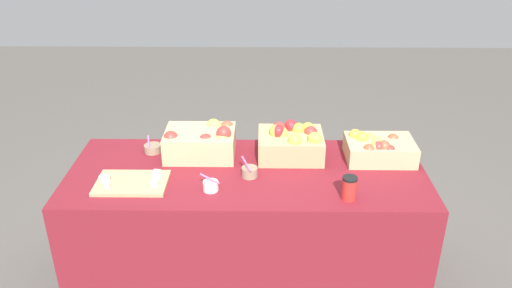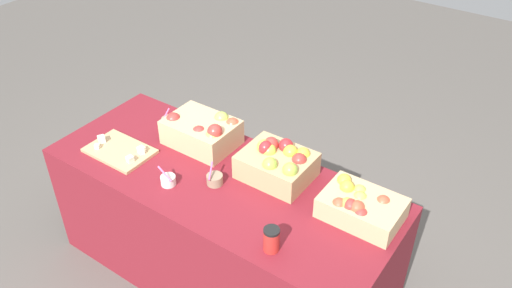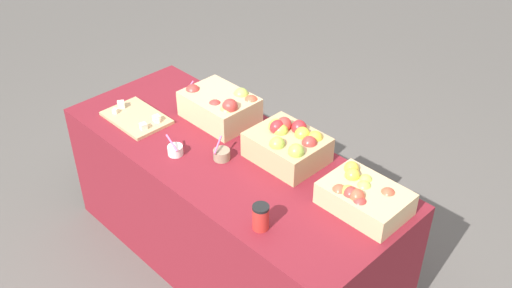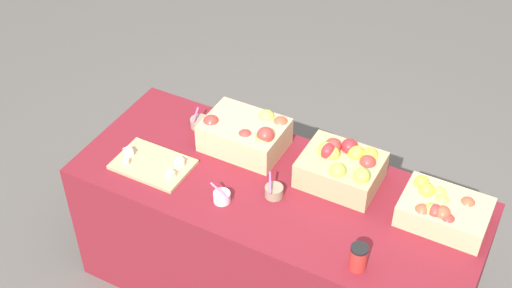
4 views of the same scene
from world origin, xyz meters
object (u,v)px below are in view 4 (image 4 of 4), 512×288
at_px(sample_bowl_near, 274,191).
at_px(coffee_cup, 358,257).
at_px(sample_bowl_far, 200,123).
at_px(apple_crate_middle, 342,167).
at_px(cutting_board_front, 153,164).
at_px(apple_crate_left, 443,210).
at_px(sample_bowl_mid, 222,197).
at_px(apple_crate_right, 246,134).

distance_m(sample_bowl_near, coffee_cup, 0.53).
xyz_separation_m(sample_bowl_near, sample_bowl_far, (-0.56, 0.27, -0.00)).
relative_size(sample_bowl_near, sample_bowl_far, 1.09).
bearing_deg(sample_bowl_near, coffee_cup, -23.38).
relative_size(apple_crate_middle, cutting_board_front, 0.99).
height_order(apple_crate_left, sample_bowl_mid, apple_crate_left).
relative_size(cutting_board_front, coffee_cup, 3.01).
bearing_deg(apple_crate_left, apple_crate_right, 177.80).
xyz_separation_m(apple_crate_left, cutting_board_front, (-1.30, -0.29, -0.05)).
xyz_separation_m(sample_bowl_mid, sample_bowl_far, (-0.37, 0.41, -0.00)).
bearing_deg(sample_bowl_far, sample_bowl_mid, -48.06).
bearing_deg(apple_crate_left, sample_bowl_near, -164.23).
distance_m(apple_crate_right, sample_bowl_near, 0.36).
bearing_deg(apple_crate_left, apple_crate_middle, 175.81).
bearing_deg(cutting_board_front, sample_bowl_near, 8.61).
bearing_deg(sample_bowl_far, coffee_cup, -24.75).
distance_m(apple_crate_middle, sample_bowl_mid, 0.56).
relative_size(apple_crate_left, apple_crate_right, 0.96).
bearing_deg(cutting_board_front, coffee_cup, -6.31).
xyz_separation_m(apple_crate_right, sample_bowl_far, (-0.29, 0.03, -0.06)).
bearing_deg(apple_crate_middle, sample_bowl_mid, -138.01).
bearing_deg(sample_bowl_near, apple_crate_middle, 46.06).
height_order(apple_crate_middle, coffee_cup, apple_crate_middle).
bearing_deg(coffee_cup, apple_crate_middle, 120.14).
xyz_separation_m(apple_crate_left, coffee_cup, (-0.22, -0.41, -0.01)).
height_order(apple_crate_left, apple_crate_right, apple_crate_right).
bearing_deg(coffee_cup, sample_bowl_near, 156.62).
height_order(sample_bowl_near, sample_bowl_mid, same).
bearing_deg(coffee_cup, cutting_board_front, 173.69).
relative_size(apple_crate_left, apple_crate_middle, 1.04).
bearing_deg(apple_crate_right, cutting_board_front, -134.74).
height_order(sample_bowl_near, coffee_cup, coffee_cup).
distance_m(apple_crate_left, sample_bowl_near, 0.73).
bearing_deg(apple_crate_right, sample_bowl_near, -41.29).
relative_size(sample_bowl_near, coffee_cup, 0.86).
height_order(cutting_board_front, sample_bowl_mid, sample_bowl_mid).
relative_size(cutting_board_front, sample_bowl_near, 3.48).
bearing_deg(sample_bowl_mid, coffee_cup, -5.92).
relative_size(apple_crate_right, sample_bowl_near, 3.72).
relative_size(apple_crate_left, sample_bowl_far, 3.88).
distance_m(apple_crate_right, coffee_cup, 0.88).
distance_m(cutting_board_front, sample_bowl_far, 0.36).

